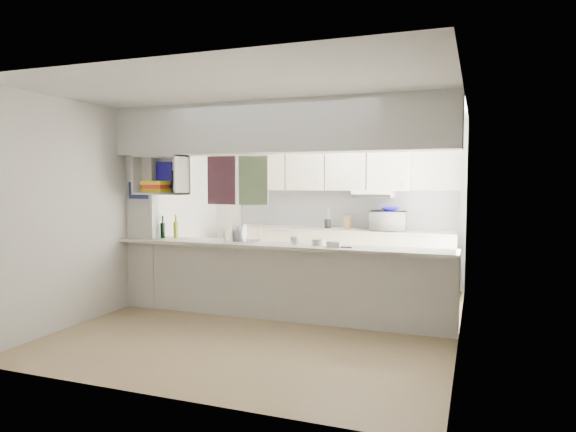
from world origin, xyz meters
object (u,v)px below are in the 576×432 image
at_px(dish_rack, 242,235).
at_px(wine_bottles, 170,229).
at_px(microwave, 388,221).
at_px(bowl, 390,209).

relative_size(dish_rack, wine_bottles, 1.48).
distance_m(dish_rack, wine_bottles, 1.07).
bearing_deg(microwave, bowl, 158.56).
relative_size(microwave, wine_bottles, 1.71).
bearing_deg(bowl, dish_rack, -126.72).
xyz_separation_m(dish_rack, wine_bottles, (-1.07, 0.03, 0.03)).
relative_size(bowl, wine_bottles, 0.85).
xyz_separation_m(bowl, wine_bottles, (-2.57, -1.98, -0.21)).
relative_size(microwave, bowl, 2.01).
bearing_deg(wine_bottles, microwave, 38.10).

